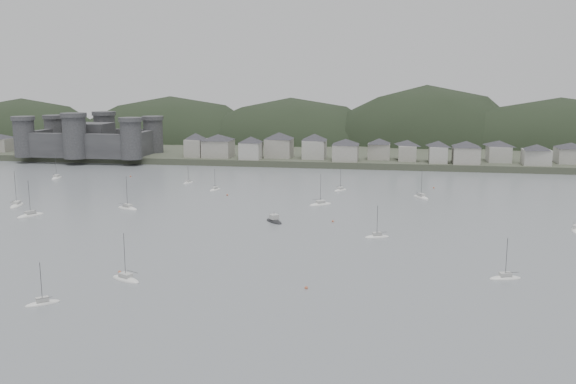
# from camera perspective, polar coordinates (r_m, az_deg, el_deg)

# --- Properties ---
(ground) EXTENTS (900.00, 900.00, 0.00)m
(ground) POSITION_cam_1_polar(r_m,az_deg,el_deg) (127.87, -5.77, -8.60)
(ground) COLOR slate
(ground) RESTS_ON ground
(far_shore_land) EXTENTS (900.00, 250.00, 3.00)m
(far_shore_land) POSITION_cam_1_polar(r_m,az_deg,el_deg) (414.69, 5.18, 4.75)
(far_shore_land) COLOR #383D2D
(far_shore_land) RESTS_ON ground
(forested_ridge) EXTENTS (851.55, 103.94, 102.57)m
(forested_ridge) POSITION_cam_1_polar(r_m,az_deg,el_deg) (390.44, 5.55, 2.51)
(forested_ridge) COLOR black
(forested_ridge) RESTS_ON ground
(castle) EXTENTS (66.00, 43.00, 20.00)m
(castle) POSITION_cam_1_polar(r_m,az_deg,el_deg) (334.79, -17.53, 4.62)
(castle) COLOR #353537
(castle) RESTS_ON far_shore_land
(waterfront_town) EXTENTS (451.48, 28.46, 12.92)m
(waterfront_town) POSITION_cam_1_polar(r_m,az_deg,el_deg) (302.08, 13.08, 3.83)
(waterfront_town) COLOR gray
(waterfront_town) RESTS_ON far_shore_land
(moored_fleet) EXTENTS (267.52, 145.24, 12.56)m
(moored_fleet) POSITION_cam_1_polar(r_m,az_deg,el_deg) (190.26, -8.53, -2.30)
(moored_fleet) COLOR white
(moored_fleet) RESTS_ON ground
(motor_launch_far) EXTENTS (7.01, 7.60, 3.83)m
(motor_launch_far) POSITION_cam_1_polar(r_m,az_deg,el_deg) (183.03, -1.28, -2.65)
(motor_launch_far) COLOR black
(motor_launch_far) RESTS_ON ground
(mooring_buoys) EXTENTS (173.31, 130.84, 0.70)m
(mooring_buoys) POSITION_cam_1_polar(r_m,az_deg,el_deg) (186.83, -1.59, -2.43)
(mooring_buoys) COLOR #B95C3D
(mooring_buoys) RESTS_ON ground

